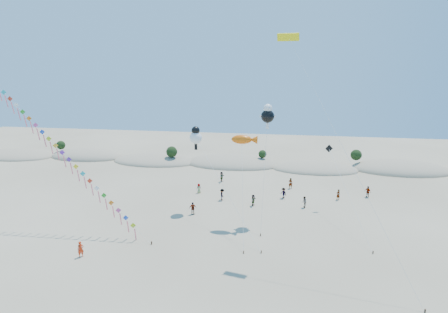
% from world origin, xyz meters
% --- Properties ---
extents(ground, '(160.00, 160.00, 0.00)m').
position_xyz_m(ground, '(0.00, 0.00, 0.00)').
color(ground, gray).
rests_on(ground, ground).
extents(dune_ridge, '(145.30, 11.49, 5.57)m').
position_xyz_m(dune_ridge, '(1.06, 45.14, 0.11)').
color(dune_ridge, gray).
rests_on(dune_ridge, ground).
extents(kite_train, '(26.31, 6.90, 21.26)m').
position_xyz_m(kite_train, '(-17.77, 12.91, 11.03)').
color(kite_train, '#3F2D1E').
rests_on(kite_train, ground).
extents(fish_kite, '(3.16, 9.05, 11.14)m').
position_xyz_m(fish_kite, '(5.42, 17.41, 10.56)').
color(fish_kite, '#3F2D1E').
rests_on(fish_kite, ground).
extents(cartoon_kite_low, '(10.64, 12.63, 11.44)m').
position_xyz_m(cartoon_kite_low, '(-1.52, 21.07, 10.08)').
color(cartoon_kite_low, '#3F2D1E').
rests_on(cartoon_kite_low, ground).
extents(cartoon_kite_high, '(2.00, 6.92, 14.72)m').
position_xyz_m(cartoon_kite_high, '(8.02, 19.46, 13.38)').
color(cartoon_kite_high, '#3F2D1E').
rests_on(cartoon_kite_high, ground).
extents(parafoil_kite, '(12.87, 11.53, 22.44)m').
position_xyz_m(parafoil_kite, '(10.45, 12.45, 21.50)').
color(parafoil_kite, '#3F2D1E').
rests_on(parafoil_kite, ground).
extents(dark_kite, '(4.19, 13.87, 8.80)m').
position_xyz_m(dark_kite, '(17.16, 21.37, 6.18)').
color(dark_kite, '#3F2D1E').
rests_on(dark_kite, ground).
extents(flyer_foreground, '(0.73, 0.70, 1.68)m').
position_xyz_m(flyer_foreground, '(-10.16, 5.55, 0.84)').
color(flyer_foreground, red).
rests_on(flyer_foreground, ground).
extents(beachgoers, '(26.39, 16.01, 1.75)m').
position_xyz_m(beachgoers, '(6.69, 26.61, 0.83)').
color(beachgoers, slate).
rests_on(beachgoers, ground).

